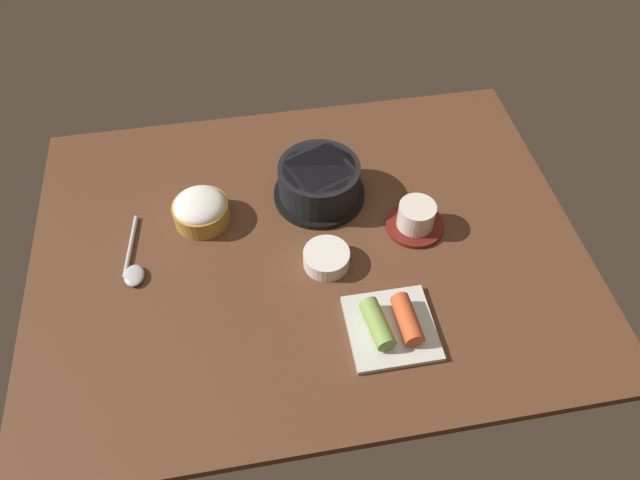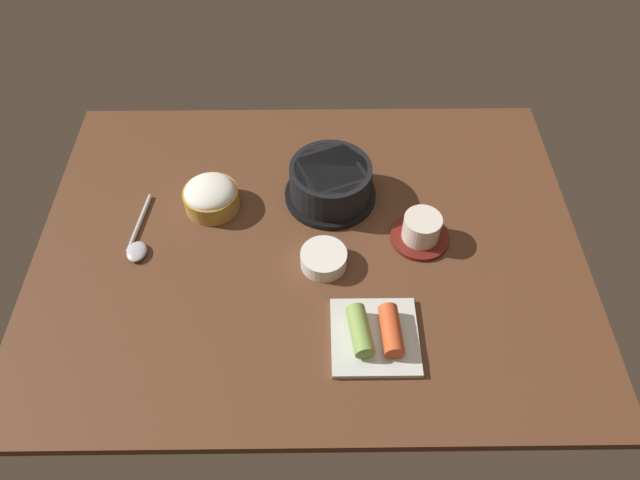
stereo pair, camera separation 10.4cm
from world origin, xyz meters
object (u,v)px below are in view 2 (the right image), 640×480
at_px(tea_cup_with_saucer, 421,230).
at_px(spoon, 138,243).
at_px(stone_pot, 331,182).
at_px(kimchi_plate, 375,334).
at_px(rice_bowl, 211,196).
at_px(banchan_cup_center, 324,258).

relative_size(tea_cup_with_saucer, spoon, 0.66).
xyz_separation_m(stone_pot, spoon, (-0.36, -0.12, -0.03)).
height_order(stone_pot, kimchi_plate, stone_pot).
xyz_separation_m(tea_cup_with_saucer, kimchi_plate, (-0.10, -0.21, -0.01)).
bearing_deg(tea_cup_with_saucer, rice_bowl, 167.62).
relative_size(banchan_cup_center, kimchi_plate, 0.58).
bearing_deg(rice_bowl, banchan_cup_center, -33.70).
relative_size(rice_bowl, spoon, 0.64).
xyz_separation_m(banchan_cup_center, kimchi_plate, (0.08, -0.15, -0.00)).
relative_size(stone_pot, tea_cup_with_saucer, 1.64).
bearing_deg(banchan_cup_center, spoon, 172.12).
height_order(stone_pot, banchan_cup_center, stone_pot).
bearing_deg(tea_cup_with_saucer, spoon, -178.99).
distance_m(rice_bowl, kimchi_plate, 0.42).
relative_size(rice_bowl, tea_cup_with_saucer, 0.97).
height_order(tea_cup_with_saucer, spoon, tea_cup_with_saucer).
bearing_deg(kimchi_plate, banchan_cup_center, 118.08).
bearing_deg(kimchi_plate, rice_bowl, 135.04).
height_order(rice_bowl, tea_cup_with_saucer, rice_bowl).
distance_m(tea_cup_with_saucer, banchan_cup_center, 0.19).
bearing_deg(spoon, tea_cup_with_saucer, 1.01).
bearing_deg(rice_bowl, kimchi_plate, -44.96).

